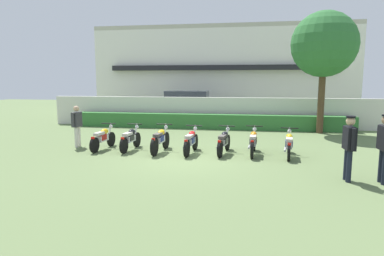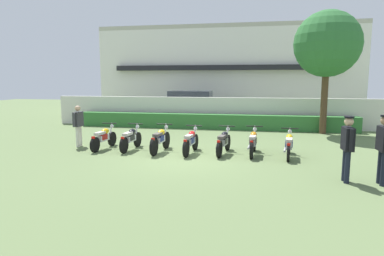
# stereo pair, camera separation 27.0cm
# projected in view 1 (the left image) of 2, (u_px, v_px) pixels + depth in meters

# --- Properties ---
(ground) EXTENTS (60.00, 60.00, 0.00)m
(ground) POSITION_uv_depth(u_px,v_px,m) (186.00, 158.00, 11.21)
(ground) COLOR #607547
(building) EXTENTS (19.40, 6.50, 6.62)m
(building) POSITION_uv_depth(u_px,v_px,m) (224.00, 71.00, 27.27)
(building) COLOR white
(building) RESTS_ON ground
(compound_wall) EXTENTS (18.43, 0.30, 1.64)m
(compound_wall) POSITION_uv_depth(u_px,v_px,m) (211.00, 112.00, 18.58)
(compound_wall) COLOR silver
(compound_wall) RESTS_ON ground
(hedge_row) EXTENTS (14.74, 0.70, 0.78)m
(hedge_row) POSITION_uv_depth(u_px,v_px,m) (210.00, 121.00, 17.95)
(hedge_row) COLOR #337033
(hedge_row) RESTS_ON ground
(parked_car) EXTENTS (4.52, 2.11, 1.89)m
(parked_car) POSITION_uv_depth(u_px,v_px,m) (189.00, 106.00, 21.91)
(parked_car) COLOR navy
(parked_car) RESTS_ON ground
(tree_near_inspector) EXTENTS (3.11, 3.11, 5.83)m
(tree_near_inspector) POSITION_uv_depth(u_px,v_px,m) (324.00, 45.00, 15.91)
(tree_near_inspector) COLOR #4C3823
(tree_near_inspector) RESTS_ON ground
(motorcycle_in_row_0) EXTENTS (0.60, 1.85, 0.94)m
(motorcycle_in_row_0) POSITION_uv_depth(u_px,v_px,m) (103.00, 138.00, 12.57)
(motorcycle_in_row_0) COLOR black
(motorcycle_in_row_0) RESTS_ON ground
(motorcycle_in_row_1) EXTENTS (0.60, 1.80, 0.95)m
(motorcycle_in_row_1) POSITION_uv_depth(u_px,v_px,m) (130.00, 139.00, 12.42)
(motorcycle_in_row_1) COLOR black
(motorcycle_in_row_1) RESTS_ON ground
(motorcycle_in_row_2) EXTENTS (0.60, 1.94, 0.98)m
(motorcycle_in_row_2) POSITION_uv_depth(u_px,v_px,m) (160.00, 140.00, 12.09)
(motorcycle_in_row_2) COLOR black
(motorcycle_in_row_2) RESTS_ON ground
(motorcycle_in_row_3) EXTENTS (0.60, 1.83, 0.96)m
(motorcycle_in_row_3) POSITION_uv_depth(u_px,v_px,m) (191.00, 141.00, 11.88)
(motorcycle_in_row_3) COLOR black
(motorcycle_in_row_3) RESTS_ON ground
(motorcycle_in_row_4) EXTENTS (0.60, 1.86, 0.95)m
(motorcycle_in_row_4) POSITION_uv_depth(u_px,v_px,m) (224.00, 141.00, 11.84)
(motorcycle_in_row_4) COLOR black
(motorcycle_in_row_4) RESTS_ON ground
(motorcycle_in_row_5) EXTENTS (0.60, 1.87, 0.96)m
(motorcycle_in_row_5) POSITION_uv_depth(u_px,v_px,m) (253.00, 142.00, 11.70)
(motorcycle_in_row_5) COLOR black
(motorcycle_in_row_5) RESTS_ON ground
(motorcycle_in_row_6) EXTENTS (0.60, 1.80, 0.94)m
(motorcycle_in_row_6) POSITION_uv_depth(u_px,v_px,m) (289.00, 144.00, 11.35)
(motorcycle_in_row_6) COLOR black
(motorcycle_in_row_6) RESTS_ON ground
(inspector_person) EXTENTS (0.22, 0.66, 1.61)m
(inspector_person) POSITION_uv_depth(u_px,v_px,m) (77.00, 123.00, 12.97)
(inspector_person) COLOR silver
(inspector_person) RESTS_ON ground
(officer_0) EXTENTS (0.24, 0.67, 1.69)m
(officer_0) POSITION_uv_depth(u_px,v_px,m) (349.00, 143.00, 8.55)
(officer_0) COLOR black
(officer_0) RESTS_ON ground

